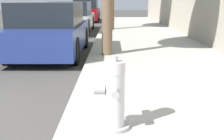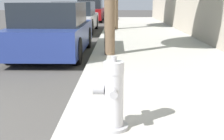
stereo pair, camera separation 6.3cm
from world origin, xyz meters
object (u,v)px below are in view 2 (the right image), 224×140
parked_car_near (53,30)px  parked_car_far (91,11)px  parked_car_mid (76,17)px  fire_hydrant (113,96)px

parked_car_near → parked_car_far: parked_car_far is taller
parked_car_mid → fire_hydrant: bearing=-79.8°
fire_hydrant → parked_car_mid: size_ratio=0.17×
parked_car_mid → parked_car_far: 6.76m
fire_hydrant → parked_car_far: 17.34m
parked_car_far → fire_hydrant: bearing=-84.0°
fire_hydrant → parked_car_mid: (-1.89, 10.48, 0.18)m
fire_hydrant → parked_car_near: 5.07m
fire_hydrant → parked_car_far: bearing=96.0°
parked_car_mid → parked_car_far: parked_car_far is taller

